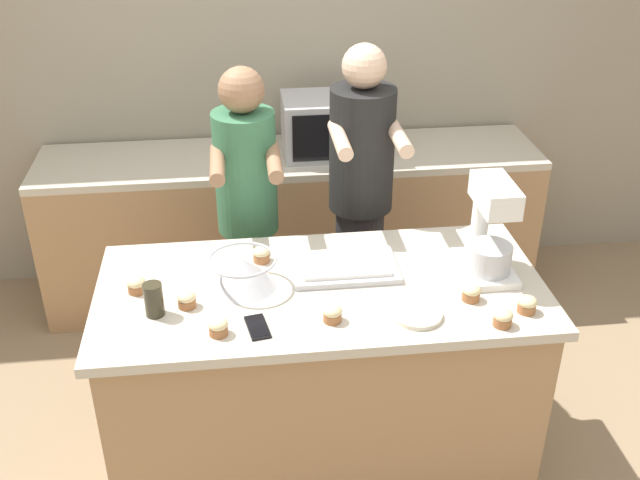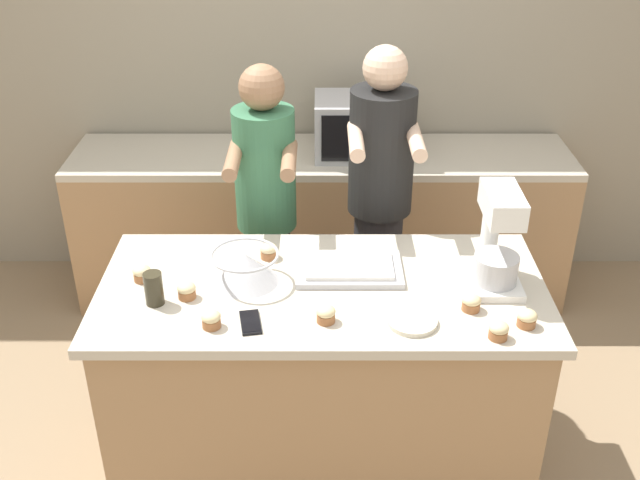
% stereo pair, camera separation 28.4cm
% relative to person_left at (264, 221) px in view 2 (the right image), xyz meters
% --- Properties ---
extents(ground_plane, '(16.00, 16.00, 0.00)m').
position_rel_person_left_xyz_m(ground_plane, '(0.26, -0.69, -0.87)').
color(ground_plane, '#937A5B').
extents(back_wall, '(10.00, 0.06, 2.70)m').
position_rel_person_left_xyz_m(back_wall, '(0.26, 1.10, 0.48)').
color(back_wall, gray).
rests_on(back_wall, ground_plane).
extents(island_counter, '(1.74, 0.82, 0.95)m').
position_rel_person_left_xyz_m(island_counter, '(0.26, -0.69, -0.39)').
color(island_counter, '#A87F56').
rests_on(island_counter, ground_plane).
extents(back_counter, '(2.80, 0.60, 0.90)m').
position_rel_person_left_xyz_m(back_counter, '(0.26, 0.75, -0.42)').
color(back_counter, '#A87F56').
rests_on(back_counter, ground_plane).
extents(person_left, '(0.30, 0.48, 1.62)m').
position_rel_person_left_xyz_m(person_left, '(0.00, 0.00, 0.00)').
color(person_left, '#232328').
rests_on(person_left, ground_plane).
extents(person_right, '(0.32, 0.49, 1.70)m').
position_rel_person_left_xyz_m(person_right, '(0.53, 0.00, 0.04)').
color(person_right, '#232328').
rests_on(person_right, ground_plane).
extents(stand_mixer, '(0.20, 0.30, 0.40)m').
position_rel_person_left_xyz_m(stand_mixer, '(0.92, -0.66, 0.25)').
color(stand_mixer, white).
rests_on(stand_mixer, island_counter).
extents(mixing_bowl, '(0.27, 0.27, 0.13)m').
position_rel_person_left_xyz_m(mixing_bowl, '(-0.04, -0.65, 0.14)').
color(mixing_bowl, '#BCBCC1').
rests_on(mixing_bowl, island_counter).
extents(baking_tray, '(0.42, 0.26, 0.04)m').
position_rel_person_left_xyz_m(baking_tray, '(0.37, -0.59, 0.10)').
color(baking_tray, '#BCBCC1').
rests_on(baking_tray, island_counter).
extents(microwave_oven, '(0.51, 0.37, 0.32)m').
position_rel_person_left_xyz_m(microwave_oven, '(0.48, 0.75, 0.19)').
color(microwave_oven, '#B7B7BC').
rests_on(microwave_oven, back_counter).
extents(cell_phone, '(0.09, 0.15, 0.01)m').
position_rel_person_left_xyz_m(cell_phone, '(0.00, -0.94, 0.08)').
color(cell_phone, black).
rests_on(cell_phone, island_counter).
extents(drinking_glass, '(0.07, 0.07, 0.13)m').
position_rel_person_left_xyz_m(drinking_glass, '(-0.36, -0.81, 0.14)').
color(drinking_glass, '#332D1E').
rests_on(drinking_glass, island_counter).
extents(small_plate, '(0.18, 0.18, 0.02)m').
position_rel_person_left_xyz_m(small_plate, '(0.58, -0.93, 0.09)').
color(small_plate, beige).
rests_on(small_plate, island_counter).
extents(cupcake_0, '(0.07, 0.07, 0.07)m').
position_rel_person_left_xyz_m(cupcake_0, '(-0.44, -0.65, 0.11)').
color(cupcake_0, '#9E6038').
rests_on(cupcake_0, island_counter).
extents(cupcake_1, '(0.07, 0.07, 0.07)m').
position_rel_person_left_xyz_m(cupcake_1, '(0.81, -0.85, 0.11)').
color(cupcake_1, '#9E6038').
rests_on(cupcake_1, island_counter).
extents(cupcake_2, '(0.07, 0.07, 0.07)m').
position_rel_person_left_xyz_m(cupcake_2, '(0.04, -0.47, 0.11)').
color(cupcake_2, '#9E6038').
rests_on(cupcake_2, island_counter).
extents(cupcake_3, '(0.07, 0.07, 0.07)m').
position_rel_person_left_xyz_m(cupcake_3, '(-0.13, -0.96, 0.11)').
color(cupcake_3, '#9E6038').
rests_on(cupcake_3, island_counter).
extents(cupcake_4, '(0.07, 0.07, 0.07)m').
position_rel_person_left_xyz_m(cupcake_4, '(0.27, -0.92, 0.11)').
color(cupcake_4, '#9E6038').
rests_on(cupcake_4, island_counter).
extents(cupcake_5, '(0.07, 0.07, 0.07)m').
position_rel_person_left_xyz_m(cupcake_5, '(-0.25, -0.77, 0.11)').
color(cupcake_5, '#9E6038').
rests_on(cupcake_5, island_counter).
extents(cupcake_6, '(0.07, 0.07, 0.07)m').
position_rel_person_left_xyz_m(cupcake_6, '(0.87, -1.02, 0.11)').
color(cupcake_6, '#9E6038').
rests_on(cupcake_6, island_counter).
extents(cupcake_7, '(0.07, 0.07, 0.07)m').
position_rel_person_left_xyz_m(cupcake_7, '(0.99, -0.95, 0.11)').
color(cupcake_7, '#9E6038').
rests_on(cupcake_7, island_counter).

